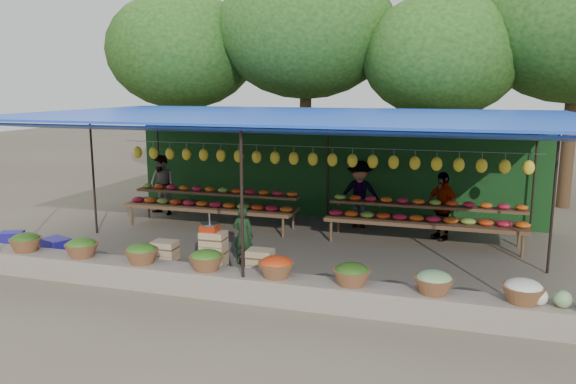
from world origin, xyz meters
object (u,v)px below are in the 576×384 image
(crate_counter, at_px, (212,256))
(blue_crate_back, at_px, (12,238))
(blue_crate_front, at_px, (56,246))
(vendor_seated, at_px, (243,235))
(weighing_scale, at_px, (210,227))

(crate_counter, height_order, blue_crate_back, crate_counter)
(blue_crate_front, distance_m, blue_crate_back, 1.44)
(blue_crate_front, bearing_deg, blue_crate_back, -172.85)
(crate_counter, bearing_deg, blue_crate_front, 178.46)
(blue_crate_front, relative_size, blue_crate_back, 1.18)
(vendor_seated, bearing_deg, crate_counter, 63.68)
(crate_counter, distance_m, blue_crate_back, 4.93)
(vendor_seated, height_order, blue_crate_front, vendor_seated)
(blue_crate_back, bearing_deg, weighing_scale, -29.02)
(vendor_seated, relative_size, blue_crate_front, 2.04)
(blue_crate_back, bearing_deg, vendor_seated, -21.61)
(crate_counter, xyz_separation_m, vendor_seated, (0.35, 0.65, 0.25))
(crate_counter, xyz_separation_m, blue_crate_front, (-3.50, 0.09, -0.15))
(crate_counter, height_order, vendor_seated, vendor_seated)
(crate_counter, relative_size, weighing_scale, 6.84)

